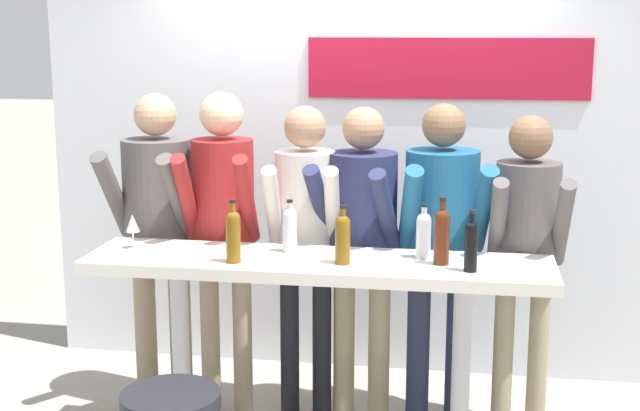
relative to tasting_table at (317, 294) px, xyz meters
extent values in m
cube|color=silver|center=(0.00, 1.31, 0.54)|extent=(3.89, 0.10, 2.82)
cube|color=#B2142D|center=(0.57, 1.25, 1.04)|extent=(1.67, 0.02, 0.36)
cube|color=silver|center=(0.00, 0.00, 0.15)|extent=(2.29, 0.53, 0.06)
cylinder|color=#B2B2B7|center=(-0.71, 0.00, -0.35)|extent=(0.09, 0.09, 0.99)
cylinder|color=#B2B2B7|center=(0.71, 0.00, -0.35)|extent=(0.09, 0.09, 0.99)
cylinder|color=black|center=(-0.52, -0.72, -0.28)|extent=(0.43, 0.43, 0.07)
cylinder|color=gray|center=(-1.10, 0.54, -0.44)|extent=(0.13, 0.13, 0.87)
cylinder|color=gray|center=(-0.89, 0.53, -0.44)|extent=(0.13, 0.13, 0.87)
cylinder|color=#514C4C|center=(-1.00, 0.53, 0.34)|extent=(0.41, 0.41, 0.68)
sphere|color=tan|center=(-1.00, 0.53, 0.81)|extent=(0.23, 0.23, 0.23)
cylinder|color=#514C4C|center=(-1.19, 0.38, 0.39)|extent=(0.12, 0.42, 0.53)
cylinder|color=#514C4C|center=(-0.82, 0.36, 0.39)|extent=(0.12, 0.42, 0.53)
cylinder|color=gray|center=(-0.69, 0.47, -0.43)|extent=(0.11, 0.11, 0.87)
cylinder|color=gray|center=(-0.51, 0.48, -0.43)|extent=(0.11, 0.11, 0.87)
cylinder|color=maroon|center=(-0.60, 0.47, 0.35)|extent=(0.36, 0.36, 0.69)
sphere|color=#D6AD89|center=(-0.60, 0.47, 0.83)|extent=(0.24, 0.24, 0.24)
cylinder|color=maroon|center=(-0.75, 0.30, 0.40)|extent=(0.11, 0.41, 0.53)
cylinder|color=maroon|center=(-0.43, 0.32, 0.40)|extent=(0.11, 0.41, 0.53)
cylinder|color=black|center=(-0.24, 0.51, -0.45)|extent=(0.11, 0.11, 0.84)
cylinder|color=black|center=(-0.06, 0.53, -0.45)|extent=(0.11, 0.11, 0.84)
cylinder|color=beige|center=(-0.15, 0.52, 0.30)|extent=(0.36, 0.36, 0.66)
sphere|color=#9E7556|center=(-0.15, 0.52, 0.76)|extent=(0.23, 0.23, 0.23)
cylinder|color=beige|center=(-0.30, 0.35, 0.35)|extent=(0.12, 0.39, 0.51)
cylinder|color=beige|center=(0.02, 0.38, 0.35)|extent=(0.12, 0.39, 0.51)
cylinder|color=gray|center=(0.06, 0.55, -0.45)|extent=(0.12, 0.12, 0.84)
cylinder|color=gray|center=(0.26, 0.51, -0.45)|extent=(0.12, 0.12, 0.84)
cylinder|color=#23284C|center=(0.16, 0.53, 0.30)|extent=(0.44, 0.44, 0.66)
sphere|color=#9E7556|center=(0.16, 0.53, 0.76)|extent=(0.23, 0.23, 0.23)
cylinder|color=#23284C|center=(-0.05, 0.41, 0.35)|extent=(0.16, 0.41, 0.51)
cylinder|color=#23284C|center=(0.30, 0.34, 0.35)|extent=(0.16, 0.41, 0.51)
cylinder|color=#23283D|center=(0.47, 0.52, -0.45)|extent=(0.13, 0.13, 0.85)
cylinder|color=#23283D|center=(0.69, 0.56, -0.45)|extent=(0.13, 0.13, 0.85)
cylinder|color=#19517A|center=(0.58, 0.54, 0.32)|extent=(0.45, 0.45, 0.67)
sphere|color=brown|center=(0.58, 0.54, 0.79)|extent=(0.23, 0.23, 0.23)
cylinder|color=#19517A|center=(0.43, 0.35, 0.36)|extent=(0.16, 0.42, 0.52)
cylinder|color=#19517A|center=(0.79, 0.41, 0.36)|extent=(0.16, 0.42, 0.52)
cylinder|color=gray|center=(0.93, 0.45, -0.46)|extent=(0.11, 0.11, 0.83)
cylinder|color=gray|center=(1.11, 0.46, -0.46)|extent=(0.11, 0.11, 0.83)
cylinder|color=#514C4C|center=(1.02, 0.46, 0.29)|extent=(0.34, 0.34, 0.66)
sphere|color=brown|center=(1.02, 0.46, 0.74)|extent=(0.22, 0.22, 0.22)
cylinder|color=#514C4C|center=(0.87, 0.29, 0.33)|extent=(0.09, 0.39, 0.50)
cylinder|color=#514C4C|center=(1.18, 0.30, 0.33)|extent=(0.09, 0.39, 0.50)
cylinder|color=brown|center=(0.13, -0.07, 0.28)|extent=(0.07, 0.07, 0.20)
sphere|color=brown|center=(0.13, -0.07, 0.38)|extent=(0.07, 0.07, 0.07)
cylinder|color=brown|center=(0.13, -0.07, 0.42)|extent=(0.03, 0.03, 0.07)
cylinder|color=black|center=(0.13, -0.07, 0.46)|extent=(0.03, 0.03, 0.01)
cylinder|color=#B7BCC1|center=(0.51, 0.10, 0.28)|extent=(0.07, 0.07, 0.19)
sphere|color=#B7BCC1|center=(0.51, 0.10, 0.37)|extent=(0.07, 0.07, 0.07)
cylinder|color=#B7BCC1|center=(0.51, 0.10, 0.40)|extent=(0.03, 0.03, 0.07)
cylinder|color=black|center=(0.51, 0.10, 0.44)|extent=(0.03, 0.03, 0.01)
cylinder|color=#B7BCC1|center=(-0.16, 0.11, 0.27)|extent=(0.07, 0.07, 0.19)
sphere|color=#B7BCC1|center=(-0.16, 0.11, 0.37)|extent=(0.07, 0.07, 0.07)
cylinder|color=#B7BCC1|center=(-0.16, 0.11, 0.40)|extent=(0.03, 0.03, 0.07)
cylinder|color=black|center=(-0.16, 0.11, 0.44)|extent=(0.03, 0.03, 0.01)
cylinder|color=black|center=(0.74, -0.10, 0.28)|extent=(0.06, 0.06, 0.20)
sphere|color=black|center=(0.74, -0.10, 0.38)|extent=(0.06, 0.06, 0.06)
cylinder|color=black|center=(0.74, -0.10, 0.42)|extent=(0.02, 0.02, 0.07)
cylinder|color=black|center=(0.74, -0.10, 0.46)|extent=(0.03, 0.03, 0.01)
cylinder|color=brown|center=(-0.39, -0.13, 0.29)|extent=(0.07, 0.07, 0.22)
sphere|color=brown|center=(-0.39, -0.13, 0.40)|extent=(0.07, 0.07, 0.07)
cylinder|color=brown|center=(-0.39, -0.13, 0.43)|extent=(0.03, 0.03, 0.08)
cylinder|color=black|center=(-0.39, -0.13, 0.48)|extent=(0.03, 0.03, 0.02)
cylinder|color=#4C1E0F|center=(0.60, 0.00, 0.29)|extent=(0.07, 0.07, 0.23)
sphere|color=#4C1E0F|center=(0.60, 0.00, 0.41)|extent=(0.07, 0.07, 0.07)
cylinder|color=#4C1E0F|center=(0.60, 0.00, 0.45)|extent=(0.03, 0.03, 0.08)
cylinder|color=black|center=(0.60, 0.00, 0.50)|extent=(0.03, 0.03, 0.02)
cylinder|color=silver|center=(-0.96, 0.05, 0.18)|extent=(0.06, 0.06, 0.01)
cylinder|color=silver|center=(-0.96, 0.05, 0.23)|extent=(0.01, 0.01, 0.08)
cone|color=silver|center=(-0.96, 0.05, 0.31)|extent=(0.07, 0.07, 0.09)
camera|label=1|loc=(0.70, -4.15, 1.31)|focal=50.00mm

